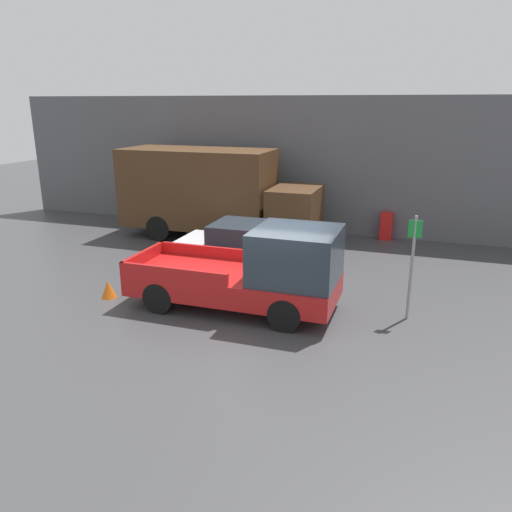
{
  "coord_description": "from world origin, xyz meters",
  "views": [
    {
      "loc": [
        3.27,
        -10.65,
        4.94
      ],
      "look_at": [
        -0.77,
        1.18,
        1.07
      ],
      "focal_mm": 35.0,
      "sensor_mm": 36.0,
      "label": 1
    }
  ],
  "objects_px": {
    "car": "(251,246)",
    "parking_sign": "(412,262)",
    "traffic_cone": "(108,289)",
    "newspaper_box": "(386,226)",
    "delivery_truck": "(211,191)",
    "pickup_truck": "(257,272)"
  },
  "relations": [
    {
      "from": "pickup_truck",
      "to": "car",
      "type": "distance_m",
      "value": 3.08
    },
    {
      "from": "pickup_truck",
      "to": "delivery_truck",
      "type": "relative_size",
      "value": 0.7
    },
    {
      "from": "delivery_truck",
      "to": "pickup_truck",
      "type": "bearing_deg",
      "value": -57.55
    },
    {
      "from": "parking_sign",
      "to": "newspaper_box",
      "type": "relative_size",
      "value": 2.47
    },
    {
      "from": "pickup_truck",
      "to": "car",
      "type": "height_order",
      "value": "pickup_truck"
    },
    {
      "from": "parking_sign",
      "to": "traffic_cone",
      "type": "distance_m",
      "value": 7.7
    },
    {
      "from": "parking_sign",
      "to": "traffic_cone",
      "type": "xyz_separation_m",
      "value": [
        -7.52,
        -1.14,
        -1.18
      ]
    },
    {
      "from": "car",
      "to": "traffic_cone",
      "type": "bearing_deg",
      "value": -130.16
    },
    {
      "from": "car",
      "to": "parking_sign",
      "type": "xyz_separation_m",
      "value": [
        4.71,
        -2.18,
        0.65
      ]
    },
    {
      "from": "car",
      "to": "delivery_truck",
      "type": "bearing_deg",
      "value": 130.0
    },
    {
      "from": "parking_sign",
      "to": "traffic_cone",
      "type": "height_order",
      "value": "parking_sign"
    },
    {
      "from": "car",
      "to": "newspaper_box",
      "type": "bearing_deg",
      "value": 54.39
    },
    {
      "from": "parking_sign",
      "to": "traffic_cone",
      "type": "bearing_deg",
      "value": -171.38
    },
    {
      "from": "pickup_truck",
      "to": "parking_sign",
      "type": "relative_size",
      "value": 2.05
    },
    {
      "from": "car",
      "to": "delivery_truck",
      "type": "height_order",
      "value": "delivery_truck"
    },
    {
      "from": "car",
      "to": "newspaper_box",
      "type": "distance_m",
      "value": 6.19
    },
    {
      "from": "car",
      "to": "parking_sign",
      "type": "distance_m",
      "value": 5.24
    },
    {
      "from": "newspaper_box",
      "to": "delivery_truck",
      "type": "bearing_deg",
      "value": -163.93
    },
    {
      "from": "car",
      "to": "delivery_truck",
      "type": "distance_m",
      "value": 4.31
    },
    {
      "from": "car",
      "to": "delivery_truck",
      "type": "xyz_separation_m",
      "value": [
        -2.7,
        3.21,
        1.0
      ]
    },
    {
      "from": "pickup_truck",
      "to": "delivery_truck",
      "type": "distance_m",
      "value": 7.22
    },
    {
      "from": "newspaper_box",
      "to": "traffic_cone",
      "type": "xyz_separation_m",
      "value": [
        -6.4,
        -8.35,
        -0.28
      ]
    }
  ]
}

